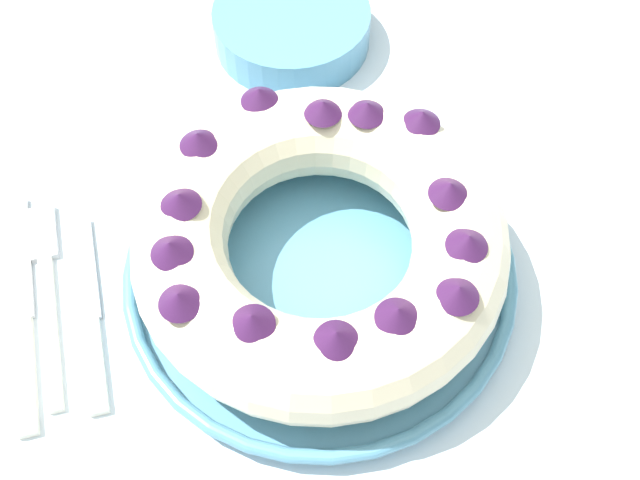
% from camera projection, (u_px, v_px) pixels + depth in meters
% --- Properties ---
extents(ground_plane, '(8.00, 8.00, 0.00)m').
position_uv_depth(ground_plane, '(309.00, 478.00, 1.30)').
color(ground_plane, '#4C4742').
extents(dining_table, '(1.52, 0.96, 0.74)m').
position_uv_depth(dining_table, '(301.00, 311.00, 0.75)').
color(dining_table, silver).
rests_on(dining_table, ground_plane).
extents(serving_dish, '(0.34, 0.34, 0.02)m').
position_uv_depth(serving_dish, '(320.00, 271.00, 0.66)').
color(serving_dish, '#518EB2').
rests_on(serving_dish, dining_table).
extents(bundt_cake, '(0.31, 0.31, 0.09)m').
position_uv_depth(bundt_cake, '(320.00, 239.00, 0.61)').
color(bundt_cake, beige).
rests_on(bundt_cake, serving_dish).
extents(fork, '(0.02, 0.20, 0.01)m').
position_uv_depth(fork, '(47.00, 286.00, 0.66)').
color(fork, white).
rests_on(fork, dining_table).
extents(serving_knife, '(0.02, 0.23, 0.01)m').
position_uv_depth(serving_knife, '(23.00, 324.00, 0.64)').
color(serving_knife, white).
rests_on(serving_knife, dining_table).
extents(cake_knife, '(0.02, 0.19, 0.01)m').
position_uv_depth(cake_knife, '(90.00, 324.00, 0.64)').
color(cake_knife, white).
rests_on(cake_knife, dining_table).
extents(side_bowl, '(0.17, 0.17, 0.04)m').
position_uv_depth(side_bowl, '(292.00, 27.00, 0.81)').
color(side_bowl, '#518EB2').
rests_on(side_bowl, dining_table).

